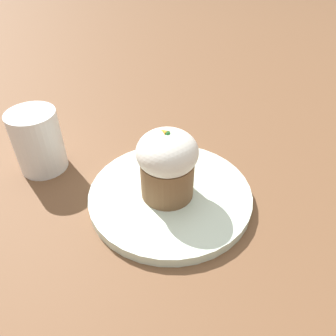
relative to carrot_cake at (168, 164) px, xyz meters
name	(u,v)px	position (x,y,z in m)	size (l,w,h in m)	color
ground_plane	(170,199)	(0.00, -0.01, -0.07)	(4.00, 4.00, 0.00)	brown
dessert_plate	(170,195)	(0.00, -0.01, -0.06)	(0.25, 0.25, 0.02)	silver
carrot_cake	(168,164)	(0.00, 0.00, 0.00)	(0.09, 0.09, 0.11)	brown
spoon	(171,174)	(0.03, -0.03, -0.05)	(0.06, 0.11, 0.01)	silver
coffee_cup	(38,141)	(0.20, 0.11, -0.02)	(0.11, 0.08, 0.11)	white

